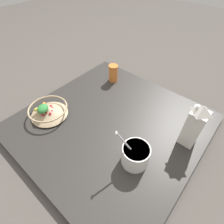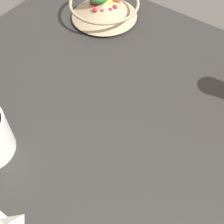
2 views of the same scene
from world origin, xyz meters
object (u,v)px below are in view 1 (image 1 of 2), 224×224
object	(u,v)px
fruit_bowl	(48,111)
drinking_cup	(113,73)
yogurt_tub	(135,155)
milk_carton	(194,125)

from	to	relation	value
fruit_bowl	drinking_cup	distance (m)	0.55
yogurt_tub	drinking_cup	size ratio (longest dim) A/B	1.84
milk_carton	drinking_cup	size ratio (longest dim) A/B	2.09
fruit_bowl	yogurt_tub	world-z (taller)	yogurt_tub
milk_carton	yogurt_tub	bearing A→B (deg)	-27.07
fruit_bowl	drinking_cup	world-z (taller)	drinking_cup
milk_carton	drinking_cup	xyz separation A→B (m)	(-0.17, -0.67, -0.07)
fruit_bowl	yogurt_tub	xyz separation A→B (m)	(-0.09, 0.59, 0.02)
drinking_cup	milk_carton	bearing A→B (deg)	75.61
yogurt_tub	drinking_cup	xyz separation A→B (m)	(-0.46, -0.53, 0.00)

